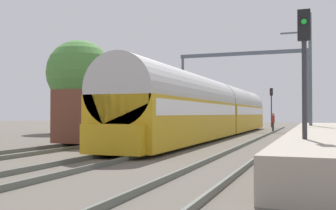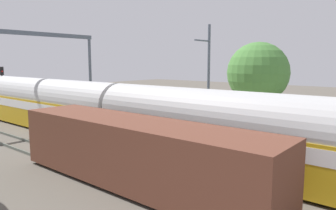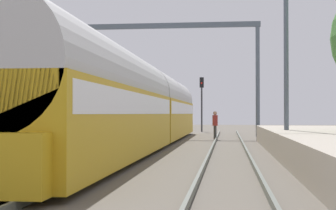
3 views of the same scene
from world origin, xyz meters
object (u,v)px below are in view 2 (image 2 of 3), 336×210
(catenary_gantry, at_px, (29,58))
(person_crossing, at_px, (94,112))
(railway_signal_far, at_px, (2,82))
(passenger_train, at_px, (118,114))
(freight_car, at_px, (136,153))

(catenary_gantry, bearing_deg, person_crossing, -50.32)
(railway_signal_far, height_order, catenary_gantry, catenary_gantry)
(passenger_train, distance_m, person_crossing, 7.84)
(passenger_train, distance_m, railway_signal_far, 21.17)
(freight_car, relative_size, person_crossing, 7.51)
(freight_car, distance_m, person_crossing, 14.96)
(freight_car, xyz_separation_m, person_crossing, (7.62, 12.86, -0.44))
(passenger_train, relative_size, freight_car, 2.53)
(passenger_train, bearing_deg, catenary_gantry, 90.00)
(railway_signal_far, bearing_deg, person_crossing, -83.92)
(railway_signal_far, xyz_separation_m, catenary_gantry, (-1.92, -9.94, 2.59))
(freight_car, height_order, catenary_gantry, catenary_gantry)
(person_crossing, bearing_deg, railway_signal_far, 173.17)
(person_crossing, xyz_separation_m, catenary_gantry, (-3.42, 4.12, 4.63))
(freight_car, bearing_deg, passenger_train, 54.36)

